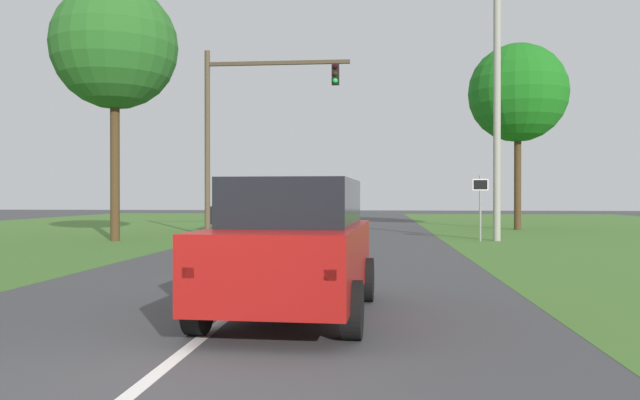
{
  "coord_description": "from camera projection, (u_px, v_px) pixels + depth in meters",
  "views": [
    {
      "loc": [
        2.16,
        -5.73,
        1.74
      ],
      "look_at": [
        0.01,
        17.28,
        1.6
      ],
      "focal_mm": 35.21,
      "sensor_mm": 36.0,
      "label": 1
    }
  ],
  "objects": [
    {
      "name": "ground_plane",
      "position": [
        302.0,
        258.0,
        17.73
      ],
      "size": [
        120.0,
        120.0,
        0.0
      ],
      "primitive_type": "plane",
      "color": "#424244"
    },
    {
      "name": "lane_centre_stripe",
      "position": [
        178.0,
        356.0,
        6.77
      ],
      "size": [
        0.16,
        41.71,
        0.01
      ],
      "primitive_type": "cube",
      "color": "white",
      "rests_on": "ground_plane"
    },
    {
      "name": "red_suv_near",
      "position": [
        294.0,
        244.0,
        9.15
      ],
      "size": [
        2.32,
        4.55,
        1.99
      ],
      "color": "#9E1411",
      "rests_on": "ground_plane"
    },
    {
      "name": "pickup_truck_lead",
      "position": [
        277.0,
        224.0,
        17.04
      ],
      "size": [
        2.33,
        4.97,
        1.9
      ],
      "color": "silver",
      "rests_on": "ground_plane"
    },
    {
      "name": "traffic_light",
      "position": [
        242.0,
        116.0,
        27.6
      ],
      "size": [
        6.44,
        0.4,
        8.18
      ],
      "color": "brown",
      "rests_on": "ground_plane"
    },
    {
      "name": "keep_moving_sign",
      "position": [
        480.0,
        199.0,
        24.11
      ],
      "size": [
        0.6,
        0.09,
        2.53
      ],
      "color": "gray",
      "rests_on": "ground_plane"
    },
    {
      "name": "oak_tree_right",
      "position": [
        518.0,
        93.0,
        32.56
      ],
      "size": [
        5.09,
        5.09,
        9.67
      ],
      "color": "#4C351E",
      "rests_on": "ground_plane"
    },
    {
      "name": "crossing_suv_far",
      "position": [
        250.0,
        212.0,
        31.77
      ],
      "size": [
        4.24,
        2.19,
        1.84
      ],
      "color": "black",
      "rests_on": "ground_plane"
    },
    {
      "name": "utility_pole_right",
      "position": [
        497.0,
        114.0,
        24.33
      ],
      "size": [
        0.28,
        0.28,
        9.87
      ],
      "primitive_type": "cylinder",
      "color": "#9E998E",
      "rests_on": "ground_plane"
    },
    {
      "name": "extra_tree_1",
      "position": [
        115.0,
        47.0,
        24.38
      ],
      "size": [
        4.85,
        4.85,
        10.0
      ],
      "color": "#4C351E",
      "rests_on": "ground_plane"
    }
  ]
}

